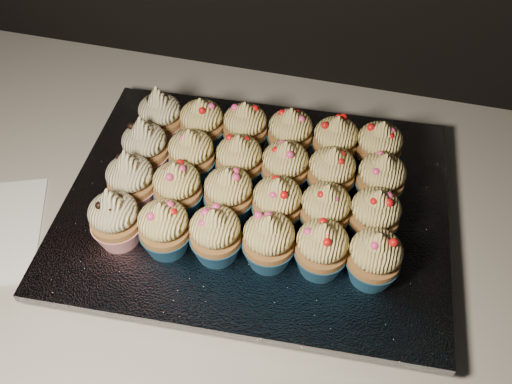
{
  "coord_description": "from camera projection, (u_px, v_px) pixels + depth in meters",
  "views": [
    {
      "loc": [
        0.22,
        1.2,
        1.51
      ],
      "look_at": [
        0.1,
        1.68,
        0.95
      ],
      "focal_mm": 40.0,
      "sensor_mm": 36.0,
      "label": 1
    }
  ],
  "objects": [
    {
      "name": "cupcake_15",
      "position": [
        285.0,
        167.0,
        0.75
      ],
      "size": [
        0.06,
        0.06,
        0.08
      ],
      "color": "navy",
      "rests_on": "foil_lining"
    },
    {
      "name": "cupcake_8",
      "position": [
        229.0,
        194.0,
        0.71
      ],
      "size": [
        0.06,
        0.06,
        0.08
      ],
      "color": "navy",
      "rests_on": "foil_lining"
    },
    {
      "name": "worktop",
      "position": [
        192.0,
        201.0,
        0.83
      ],
      "size": [
        2.44,
        0.64,
        0.04
      ],
      "primitive_type": "cube",
      "color": "beige",
      "rests_on": "cabinet"
    },
    {
      "name": "cupcake_10",
      "position": [
        325.0,
        210.0,
        0.7
      ],
      "size": [
        0.06,
        0.06,
        0.08
      ],
      "color": "navy",
      "rests_on": "foil_lining"
    },
    {
      "name": "cupcake_13",
      "position": [
        192.0,
        155.0,
        0.76
      ],
      "size": [
        0.06,
        0.06,
        0.08
      ],
      "color": "navy",
      "rests_on": "foil_lining"
    },
    {
      "name": "cupcake_19",
      "position": [
        202.0,
        124.0,
        0.8
      ],
      "size": [
        0.06,
        0.06,
        0.08
      ],
      "color": "navy",
      "rests_on": "foil_lining"
    },
    {
      "name": "cupcake_12",
      "position": [
        145.0,
        147.0,
        0.77
      ],
      "size": [
        0.06,
        0.06,
        0.1
      ],
      "color": "red",
      "rests_on": "foil_lining"
    },
    {
      "name": "cupcake_17",
      "position": [
        381.0,
        180.0,
        0.73
      ],
      "size": [
        0.06,
        0.06,
        0.08
      ],
      "color": "navy",
      "rests_on": "foil_lining"
    },
    {
      "name": "cupcake_20",
      "position": [
        245.0,
        128.0,
        0.8
      ],
      "size": [
        0.06,
        0.06,
        0.08
      ],
      "color": "navy",
      "rests_on": "foil_lining"
    },
    {
      "name": "cupcake_7",
      "position": [
        178.0,
        188.0,
        0.72
      ],
      "size": [
        0.06,
        0.06,
        0.08
      ],
      "color": "navy",
      "rests_on": "foil_lining"
    },
    {
      "name": "cupcake_14",
      "position": [
        239.0,
        161.0,
        0.75
      ],
      "size": [
        0.06,
        0.06,
        0.08
      ],
      "color": "navy",
      "rests_on": "foil_lining"
    },
    {
      "name": "cabinet",
      "position": [
        211.0,
        344.0,
        1.16
      ],
      "size": [
        2.4,
        0.6,
        0.86
      ],
      "primitive_type": "cube",
      "color": "black",
      "rests_on": "ground"
    },
    {
      "name": "cupcake_0",
      "position": [
        115.0,
        218.0,
        0.69
      ],
      "size": [
        0.06,
        0.06,
        0.1
      ],
      "color": "red",
      "rests_on": "foil_lining"
    },
    {
      "name": "cupcake_2",
      "position": [
        216.0,
        234.0,
        0.67
      ],
      "size": [
        0.06,
        0.06,
        0.08
      ],
      "color": "navy",
      "rests_on": "foil_lining"
    },
    {
      "name": "cupcake_16",
      "position": [
        331.0,
        173.0,
        0.74
      ],
      "size": [
        0.06,
        0.06,
        0.08
      ],
      "color": "navy",
      "rests_on": "foil_lining"
    },
    {
      "name": "foil_lining",
      "position": [
        256.0,
        203.0,
        0.76
      ],
      "size": [
        0.53,
        0.42,
        0.01
      ],
      "primitive_type": "cube",
      "rotation": [
        0.0,
        0.0,
        0.07
      ],
      "color": "silver",
      "rests_on": "baking_tray"
    },
    {
      "name": "cupcake_21",
      "position": [
        290.0,
        134.0,
        0.79
      ],
      "size": [
        0.06,
        0.06,
        0.08
      ],
      "color": "navy",
      "rests_on": "foil_lining"
    },
    {
      "name": "cupcake_22",
      "position": [
        335.0,
        142.0,
        0.78
      ],
      "size": [
        0.06,
        0.06,
        0.08
      ],
      "color": "navy",
      "rests_on": "foil_lining"
    },
    {
      "name": "cupcake_3",
      "position": [
        269.0,
        241.0,
        0.67
      ],
      "size": [
        0.06,
        0.06,
        0.08
      ],
      "color": "navy",
      "rests_on": "foil_lining"
    },
    {
      "name": "cupcake_23",
      "position": [
        379.0,
        147.0,
        0.77
      ],
      "size": [
        0.06,
        0.06,
        0.08
      ],
      "color": "navy",
      "rests_on": "foil_lining"
    },
    {
      "name": "cupcake_18",
      "position": [
        161.0,
        117.0,
        0.81
      ],
      "size": [
        0.06,
        0.06,
        0.1
      ],
      "color": "red",
      "rests_on": "foil_lining"
    },
    {
      "name": "cupcake_9",
      "position": [
        277.0,
        204.0,
        0.7
      ],
      "size": [
        0.06,
        0.06,
        0.08
      ],
      "color": "navy",
      "rests_on": "foil_lining"
    },
    {
      "name": "cupcake_5",
      "position": [
        374.0,
        258.0,
        0.65
      ],
      "size": [
        0.06,
        0.06,
        0.08
      ],
      "color": "navy",
      "rests_on": "foil_lining"
    },
    {
      "name": "cupcake_6",
      "position": [
        131.0,
        180.0,
        0.73
      ],
      "size": [
        0.06,
        0.06,
        0.1
      ],
      "color": "red",
      "rests_on": "foil_lining"
    },
    {
      "name": "baking_tray",
      "position": [
        256.0,
        211.0,
        0.78
      ],
      "size": [
        0.49,
        0.38,
        0.02
      ],
      "primitive_type": "cube",
      "rotation": [
        0.0,
        0.0,
        0.07
      ],
      "color": "black",
      "rests_on": "worktop"
    },
    {
      "name": "cupcake_1",
      "position": [
        164.0,
        228.0,
        0.68
      ],
      "size": [
        0.06,
        0.06,
        0.08
      ],
      "color": "navy",
      "rests_on": "foil_lining"
    },
    {
      "name": "cupcake_4",
      "position": [
        322.0,
        249.0,
        0.66
      ],
      "size": [
        0.06,
        0.06,
        0.08
      ],
      "color": "navy",
      "rests_on": "foil_lining"
    },
    {
      "name": "cupcake_11",
      "position": [
        374.0,
        216.0,
        0.69
      ],
      "size": [
        0.06,
        0.06,
        0.08
      ],
      "color": "navy",
      "rests_on": "foil_lining"
    }
  ]
}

